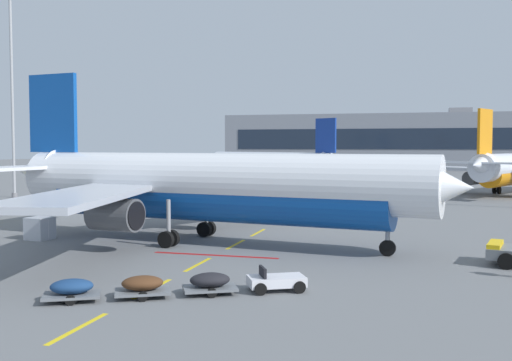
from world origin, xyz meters
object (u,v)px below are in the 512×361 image
(airliner_foreground, at_px, (206,186))
(apron_light_mast_near, at_px, (12,71))
(baggage_train, at_px, (177,284))
(uld_cargo_container, at_px, (40,228))
(airliner_far_center, at_px, (271,164))

(airliner_foreground, height_order, apron_light_mast_near, apron_light_mast_near)
(baggage_train, bearing_deg, uld_cargo_container, 142.09)
(baggage_train, bearing_deg, airliner_far_center, 100.85)
(baggage_train, distance_m, uld_cargo_container, 19.99)
(uld_cargo_container, bearing_deg, apron_light_mast_near, 129.92)
(airliner_far_center, bearing_deg, apron_light_mast_near, -128.06)
(apron_light_mast_near, bearing_deg, baggage_train, -45.89)
(airliner_foreground, distance_m, airliner_far_center, 61.13)
(uld_cargo_container, bearing_deg, airliner_far_center, 88.61)
(airliner_far_center, height_order, baggage_train, airliner_far_center)
(airliner_far_center, distance_m, apron_light_mast_near, 43.80)
(apron_light_mast_near, bearing_deg, uld_cargo_container, -50.08)
(airliner_far_center, relative_size, apron_light_mast_near, 1.12)
(airliner_far_center, relative_size, uld_cargo_container, 16.17)
(airliner_foreground, xyz_separation_m, airliner_far_center, (-10.44, 60.24, -0.42))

